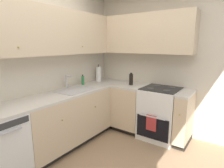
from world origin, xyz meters
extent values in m
cube|color=beige|center=(0.00, 1.47, 1.28)|extent=(3.75, 0.05, 2.56)
cube|color=beige|center=(1.85, 0.00, 1.28)|extent=(0.05, 2.99, 2.56)
cube|color=#333333|center=(-0.66, 0.84, 0.80)|extent=(0.55, 0.01, 0.07)
cube|color=silver|center=(-0.66, 0.83, 0.73)|extent=(0.36, 0.02, 0.02)
cube|color=beige|center=(0.43, 1.15, 0.47)|extent=(1.58, 0.60, 0.76)
cube|color=black|center=(0.43, 1.18, 0.04)|extent=(1.58, 0.54, 0.09)
sphere|color=tan|center=(0.09, 0.84, 0.61)|extent=(0.02, 0.02, 0.02)
sphere|color=tan|center=(0.78, 0.84, 0.61)|extent=(0.02, 0.02, 0.02)
cube|color=beige|center=(0.43, 1.15, 0.87)|extent=(2.79, 0.60, 0.03)
cube|color=beige|center=(1.53, 0.58, 0.47)|extent=(0.60, 0.53, 0.76)
cube|color=black|center=(1.56, 0.58, 0.04)|extent=(0.54, 0.53, 0.09)
cube|color=beige|center=(1.53, -0.42, 0.47)|extent=(0.60, 0.19, 0.76)
cube|color=black|center=(1.56, -0.42, 0.04)|extent=(0.54, 0.19, 0.09)
sphere|color=tan|center=(1.22, -0.42, 0.61)|extent=(0.02, 0.02, 0.02)
cube|color=beige|center=(1.53, 0.58, 0.87)|extent=(0.60, 0.53, 0.03)
cube|color=beige|center=(1.53, -0.42, 0.87)|extent=(0.60, 0.19, 0.03)
cube|color=white|center=(1.55, 0.00, 0.44)|extent=(0.64, 0.62, 0.88)
cube|color=black|center=(1.22, 0.00, 0.28)|extent=(0.02, 0.55, 0.37)
cube|color=silver|center=(1.20, 0.00, 0.49)|extent=(0.02, 0.43, 0.02)
cube|color=black|center=(1.55, 0.00, 0.89)|extent=(0.59, 0.60, 0.01)
cube|color=white|center=(1.85, 0.00, 0.96)|extent=(0.03, 0.60, 0.15)
cylinder|color=#4C4C4C|center=(1.41, -0.14, 0.90)|extent=(0.11, 0.11, 0.01)
cylinder|color=#4C4C4C|center=(1.41, 0.14, 0.90)|extent=(0.11, 0.11, 0.01)
cylinder|color=#4C4C4C|center=(1.69, -0.14, 0.90)|extent=(0.11, 0.11, 0.01)
cylinder|color=#4C4C4C|center=(1.69, 0.14, 0.90)|extent=(0.11, 0.11, 0.01)
cube|color=#B23333|center=(1.20, 0.01, 0.38)|extent=(0.02, 0.17, 0.26)
cube|color=beige|center=(0.27, 1.29, 1.81)|extent=(2.47, 0.32, 0.68)
sphere|color=tan|center=(-0.27, 1.12, 1.59)|extent=(0.02, 0.02, 0.02)
sphere|color=tan|center=(0.82, 1.12, 1.59)|extent=(0.02, 0.02, 0.02)
cube|color=beige|center=(1.67, 0.49, 1.81)|extent=(0.32, 1.91, 0.68)
cube|color=#B7B7BC|center=(0.63, 1.12, 0.89)|extent=(0.61, 0.40, 0.01)
cube|color=gray|center=(0.63, 1.12, 0.84)|extent=(0.56, 0.36, 0.09)
cube|color=#99999E|center=(0.63, 1.12, 0.85)|extent=(0.02, 0.35, 0.06)
cylinder|color=silver|center=(0.63, 1.35, 1.00)|extent=(0.02, 0.02, 0.23)
cylinder|color=silver|center=(0.63, 1.27, 1.11)|extent=(0.02, 0.15, 0.02)
cylinder|color=silver|center=(0.68, 1.35, 0.91)|extent=(0.02, 0.02, 0.06)
cylinder|color=#338C4C|center=(1.01, 1.33, 0.97)|extent=(0.05, 0.05, 0.16)
cylinder|color=#262626|center=(1.01, 1.33, 1.06)|extent=(0.02, 0.02, 0.03)
cylinder|color=white|center=(1.46, 1.31, 1.03)|extent=(0.11, 0.11, 0.30)
cylinder|color=#3F3F3F|center=(1.46, 1.31, 1.05)|extent=(0.02, 0.02, 0.36)
cylinder|color=black|center=(1.53, 0.58, 0.99)|extent=(0.07, 0.07, 0.20)
cylinder|color=black|center=(1.53, 0.58, 1.10)|extent=(0.04, 0.04, 0.02)
camera|label=1|loc=(-1.48, -1.09, 1.62)|focal=29.90mm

